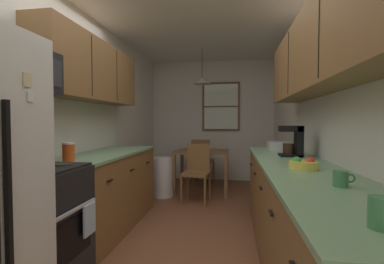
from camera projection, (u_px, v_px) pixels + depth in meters
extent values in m
plane|color=brown|center=(195.00, 224.00, 3.32)|extent=(12.00, 12.00, 0.00)
cube|color=silver|center=(91.00, 120.00, 3.48)|extent=(0.10, 9.00, 2.55)
cube|color=silver|center=(313.00, 120.00, 3.07)|extent=(0.10, 9.00, 2.55)
cube|color=silver|center=(212.00, 121.00, 5.89)|extent=(4.40, 0.10, 2.55)
cube|color=white|center=(195.00, 9.00, 3.22)|extent=(4.40, 9.00, 0.08)
cube|color=black|center=(9.00, 221.00, 1.23)|extent=(0.02, 0.02, 1.10)
cube|color=beige|center=(27.00, 80.00, 1.35)|extent=(0.01, 0.05, 0.07)
cube|color=white|center=(31.00, 97.00, 1.37)|extent=(0.01, 0.04, 0.05)
cube|color=black|center=(34.00, 231.00, 1.99)|extent=(0.62, 0.65, 0.90)
cube|color=black|center=(73.00, 238.00, 1.95)|extent=(0.01, 0.45, 0.30)
cube|color=silver|center=(76.00, 209.00, 1.94)|extent=(0.02, 0.52, 0.02)
cube|color=black|center=(32.00, 169.00, 1.98)|extent=(0.59, 0.62, 0.02)
cylinder|color=#2D2D2D|center=(30.00, 164.00, 2.14)|extent=(0.15, 0.15, 0.01)
cylinder|color=#2D2D2D|center=(36.00, 171.00, 1.81)|extent=(0.15, 0.15, 0.01)
cylinder|color=#2D2D2D|center=(62.00, 164.00, 2.10)|extent=(0.15, 0.15, 0.01)
cube|color=black|center=(15.00, 69.00, 1.97)|extent=(0.38, 0.57, 0.33)
cube|color=black|center=(34.00, 67.00, 1.88)|extent=(0.01, 0.34, 0.21)
cube|color=#2D2D33|center=(57.00, 73.00, 2.13)|extent=(0.01, 0.11, 0.21)
cube|color=brown|center=(107.00, 192.00, 3.18)|extent=(0.60, 1.73, 0.87)
cube|color=#7AA87A|center=(107.00, 153.00, 3.16)|extent=(0.63, 1.75, 0.03)
cube|color=black|center=(110.00, 181.00, 2.55)|extent=(0.02, 0.10, 0.01)
cube|color=black|center=(132.00, 170.00, 3.12)|extent=(0.02, 0.10, 0.01)
cube|color=black|center=(148.00, 162.00, 3.69)|extent=(0.02, 0.10, 0.01)
cube|color=brown|center=(92.00, 72.00, 3.10)|extent=(0.32, 1.83, 0.67)
cube|color=#2D2319|center=(92.00, 66.00, 2.78)|extent=(0.01, 0.01, 0.62)
cube|color=#2D2319|center=(117.00, 76.00, 3.37)|extent=(0.01, 0.01, 0.62)
cube|color=brown|center=(299.00, 221.00, 2.24)|extent=(0.60, 3.17, 0.87)
cube|color=#7AA87A|center=(300.00, 167.00, 2.22)|extent=(0.63, 3.19, 0.03)
cube|color=black|center=(271.00, 213.00, 1.65)|extent=(0.02, 0.10, 0.01)
cube|color=black|center=(261.00, 188.00, 2.28)|extent=(0.02, 0.10, 0.01)
cube|color=black|center=(255.00, 174.00, 2.90)|extent=(0.02, 0.10, 0.01)
cube|color=black|center=(251.00, 164.00, 3.53)|extent=(0.02, 0.10, 0.01)
cube|color=brown|center=(322.00, 49.00, 2.12)|extent=(0.32, 2.87, 0.64)
cube|color=#2D2319|center=(319.00, 30.00, 1.67)|extent=(0.01, 0.01, 0.59)
cube|color=#2D2319|center=(288.00, 63.00, 2.61)|extent=(0.01, 0.01, 0.59)
cube|color=brown|center=(202.00, 151.00, 4.86)|extent=(0.93, 0.80, 0.03)
cube|color=brown|center=(174.00, 175.00, 4.57)|extent=(0.06, 0.06, 0.71)
cube|color=brown|center=(226.00, 177.00, 4.44)|extent=(0.06, 0.06, 0.71)
cube|color=brown|center=(182.00, 168.00, 5.31)|extent=(0.06, 0.06, 0.71)
cube|color=brown|center=(227.00, 169.00, 5.18)|extent=(0.06, 0.06, 0.71)
cube|color=brown|center=(196.00, 174.00, 4.20)|extent=(0.44, 0.44, 0.04)
cube|color=brown|center=(199.00, 158.00, 4.37)|extent=(0.37, 0.07, 0.45)
cylinder|color=brown|center=(205.00, 192.00, 3.99)|extent=(0.04, 0.04, 0.43)
cylinder|color=brown|center=(181.00, 191.00, 4.08)|extent=(0.04, 0.04, 0.43)
cylinder|color=brown|center=(210.00, 187.00, 4.34)|extent=(0.04, 0.04, 0.43)
cylinder|color=brown|center=(188.00, 185.00, 4.43)|extent=(0.04, 0.04, 0.43)
cube|color=brown|center=(203.00, 161.00, 5.55)|extent=(0.45, 0.45, 0.04)
cube|color=brown|center=(201.00, 151.00, 5.37)|extent=(0.37, 0.08, 0.45)
cylinder|color=brown|center=(197.00, 170.00, 5.79)|extent=(0.04, 0.04, 0.43)
cylinder|color=brown|center=(213.00, 171.00, 5.68)|extent=(0.04, 0.04, 0.43)
cylinder|color=brown|center=(192.00, 173.00, 5.44)|extent=(0.04, 0.04, 0.43)
cylinder|color=brown|center=(209.00, 174.00, 5.33)|extent=(0.04, 0.04, 0.43)
cylinder|color=black|center=(202.00, 63.00, 4.80)|extent=(0.01, 0.01, 0.53)
cone|color=beige|center=(202.00, 81.00, 4.81)|extent=(0.32, 0.32, 0.10)
sphere|color=white|center=(202.00, 80.00, 4.81)|extent=(0.06, 0.06, 0.06)
cube|color=brown|center=(221.00, 107.00, 5.78)|extent=(0.79, 0.04, 1.03)
cube|color=silver|center=(221.00, 107.00, 5.77)|extent=(0.71, 0.01, 0.95)
cube|color=brown|center=(221.00, 107.00, 5.76)|extent=(0.71, 0.02, 0.03)
cylinder|color=white|center=(163.00, 177.00, 4.53)|extent=(0.33, 0.33, 0.66)
cylinder|color=#D84C19|center=(68.00, 153.00, 2.43)|extent=(0.10, 0.10, 0.15)
cylinder|color=white|center=(68.00, 143.00, 2.42)|extent=(0.10, 0.10, 0.02)
cube|color=silver|center=(89.00, 219.00, 2.10)|extent=(0.02, 0.16, 0.24)
cube|color=black|center=(290.00, 155.00, 2.78)|extent=(0.22, 0.18, 0.02)
cube|color=black|center=(299.00, 141.00, 2.76)|extent=(0.06, 0.18, 0.31)
cube|color=black|center=(291.00, 129.00, 2.77)|extent=(0.22, 0.18, 0.06)
cylinder|color=#331E14|center=(288.00, 149.00, 2.78)|extent=(0.11, 0.11, 0.11)
cylinder|color=#3F7F4C|center=(341.00, 179.00, 1.48)|extent=(0.08, 0.08, 0.09)
torus|color=#3F7F4C|center=(351.00, 178.00, 1.48)|extent=(0.05, 0.01, 0.05)
cylinder|color=#3F7F4C|center=(380.00, 213.00, 0.90)|extent=(0.08, 0.08, 0.11)
cylinder|color=#E5D14C|center=(304.00, 165.00, 2.03)|extent=(0.21, 0.21, 0.06)
cylinder|color=black|center=(304.00, 163.00, 2.03)|extent=(0.17, 0.17, 0.03)
sphere|color=red|center=(310.00, 161.00, 2.02)|extent=(0.06, 0.06, 0.06)
sphere|color=green|center=(297.00, 161.00, 2.03)|extent=(0.06, 0.06, 0.06)
cube|color=silver|center=(280.00, 146.00, 3.42)|extent=(0.28, 0.34, 0.10)
cylinder|color=#4C7299|center=(203.00, 149.00, 4.84)|extent=(0.17, 0.17, 0.06)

